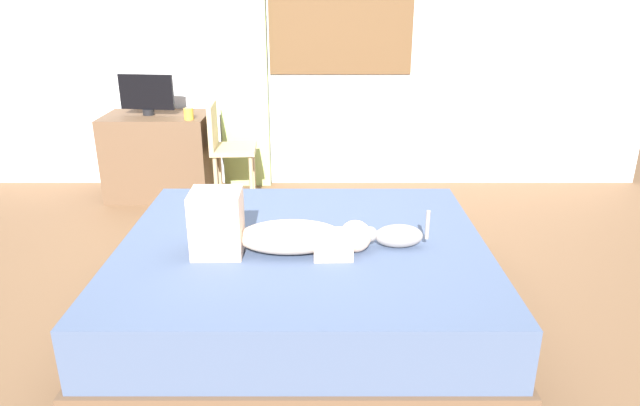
{
  "coord_description": "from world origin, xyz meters",
  "views": [
    {
      "loc": [
        0.14,
        -2.85,
        1.76
      ],
      "look_at": [
        0.15,
        0.18,
        0.61
      ],
      "focal_mm": 31.6,
      "sensor_mm": 36.0,
      "label": 1
    }
  ],
  "objects_px": {
    "person_lying": "(271,232)",
    "tv_monitor": "(146,94)",
    "bed": "(302,279)",
    "cup": "(188,114)",
    "chair_by_desk": "(224,144)",
    "desk": "(159,156)",
    "cat": "(394,235)"
  },
  "relations": [
    {
      "from": "bed",
      "to": "chair_by_desk",
      "type": "xyz_separation_m",
      "value": [
        -0.73,
        1.93,
        0.28
      ]
    },
    {
      "from": "bed",
      "to": "cat",
      "type": "height_order",
      "value": "cat"
    },
    {
      "from": "cat",
      "to": "tv_monitor",
      "type": "xyz_separation_m",
      "value": [
        -1.9,
        2.12,
        0.39
      ]
    },
    {
      "from": "person_lying",
      "to": "desk",
      "type": "height_order",
      "value": "person_lying"
    },
    {
      "from": "person_lying",
      "to": "cat",
      "type": "distance_m",
      "value": 0.66
    },
    {
      "from": "tv_monitor",
      "to": "cat",
      "type": "bearing_deg",
      "value": -48.11
    },
    {
      "from": "person_lying",
      "to": "cat",
      "type": "height_order",
      "value": "person_lying"
    },
    {
      "from": "bed",
      "to": "tv_monitor",
      "type": "height_order",
      "value": "tv_monitor"
    },
    {
      "from": "bed",
      "to": "chair_by_desk",
      "type": "height_order",
      "value": "chair_by_desk"
    },
    {
      "from": "bed",
      "to": "cat",
      "type": "xyz_separation_m",
      "value": [
        0.5,
        -0.07,
        0.3
      ]
    },
    {
      "from": "cup",
      "to": "chair_by_desk",
      "type": "xyz_separation_m",
      "value": [
        0.28,
        0.08,
        -0.28
      ]
    },
    {
      "from": "tv_monitor",
      "to": "chair_by_desk",
      "type": "xyz_separation_m",
      "value": [
        0.67,
        -0.11,
        -0.41
      ]
    },
    {
      "from": "person_lying",
      "to": "bed",
      "type": "bearing_deg",
      "value": 40.44
    },
    {
      "from": "person_lying",
      "to": "desk",
      "type": "distance_m",
      "value": 2.49
    },
    {
      "from": "cup",
      "to": "person_lying",
      "type": "bearing_deg",
      "value": -66.81
    },
    {
      "from": "bed",
      "to": "cup",
      "type": "bearing_deg",
      "value": 118.54
    },
    {
      "from": "desk",
      "to": "tv_monitor",
      "type": "relative_size",
      "value": 1.88
    },
    {
      "from": "person_lying",
      "to": "tv_monitor",
      "type": "bearing_deg",
      "value": 119.77
    },
    {
      "from": "bed",
      "to": "cup",
      "type": "xyz_separation_m",
      "value": [
        -1.01,
        1.86,
        0.56
      ]
    },
    {
      "from": "bed",
      "to": "desk",
      "type": "xyz_separation_m",
      "value": [
        -1.35,
        2.05,
        0.14
      ]
    },
    {
      "from": "person_lying",
      "to": "chair_by_desk",
      "type": "relative_size",
      "value": 1.09
    },
    {
      "from": "person_lying",
      "to": "chair_by_desk",
      "type": "bearing_deg",
      "value": 105.52
    },
    {
      "from": "cat",
      "to": "desk",
      "type": "distance_m",
      "value": 2.82
    },
    {
      "from": "cup",
      "to": "bed",
      "type": "bearing_deg",
      "value": -61.46
    },
    {
      "from": "bed",
      "to": "chair_by_desk",
      "type": "distance_m",
      "value": 2.09
    },
    {
      "from": "cat",
      "to": "tv_monitor",
      "type": "distance_m",
      "value": 2.88
    },
    {
      "from": "person_lying",
      "to": "cat",
      "type": "xyz_separation_m",
      "value": [
        0.66,
        0.06,
        -0.05
      ]
    },
    {
      "from": "cup",
      "to": "chair_by_desk",
      "type": "relative_size",
      "value": 0.11
    },
    {
      "from": "tv_monitor",
      "to": "person_lying",
      "type": "bearing_deg",
      "value": -60.23
    },
    {
      "from": "person_lying",
      "to": "tv_monitor",
      "type": "height_order",
      "value": "tv_monitor"
    },
    {
      "from": "cat",
      "to": "desk",
      "type": "xyz_separation_m",
      "value": [
        -1.85,
        2.12,
        -0.16
      ]
    },
    {
      "from": "desk",
      "to": "chair_by_desk",
      "type": "bearing_deg",
      "value": -10.39
    }
  ]
}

